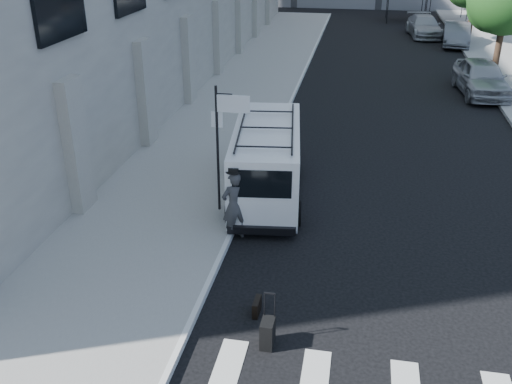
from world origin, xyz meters
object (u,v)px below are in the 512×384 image
at_px(businessman, 234,206).
at_px(cargo_van, 267,160).
at_px(parked_car_a, 481,77).
at_px(parked_car_b, 457,34).
at_px(suitcase, 268,333).
at_px(briefcase, 257,307).
at_px(parked_car_c, 424,26).

bearing_deg(businessman, cargo_van, -135.80).
bearing_deg(parked_car_a, parked_car_b, 83.44).
bearing_deg(suitcase, businessman, 112.24).
xyz_separation_m(briefcase, parked_car_a, (7.22, 18.03, 0.64)).
bearing_deg(businessman, briefcase, 72.97).
relative_size(parked_car_b, parked_car_c, 0.93).
height_order(suitcase, cargo_van, cargo_van).
distance_m(parked_car_b, parked_car_c, 3.44).
height_order(suitcase, parked_car_a, parked_car_a).
xyz_separation_m(cargo_van, parked_car_b, (8.32, 23.94, -0.37)).
distance_m(cargo_van, parked_car_b, 25.34).
relative_size(briefcase, parked_car_a, 0.09).
bearing_deg(parked_car_c, parked_car_b, -65.21).
bearing_deg(businessman, parked_car_a, -156.86).
bearing_deg(parked_car_b, briefcase, -98.35).
bearing_deg(businessman, suitcase, 73.32).
bearing_deg(briefcase, parked_car_a, 69.61).
xyz_separation_m(businessman, parked_car_c, (6.90, 29.56, -0.23)).
relative_size(businessman, parked_car_c, 0.38).
distance_m(briefcase, parked_car_c, 33.06).
xyz_separation_m(briefcase, suitcase, (0.38, -0.93, 0.12)).
distance_m(suitcase, parked_car_c, 33.91).
bearing_deg(parked_car_c, suitcase, -105.87).
bearing_deg(cargo_van, parked_car_b, 63.97).
bearing_deg(parked_car_b, parked_car_c, 127.51).
bearing_deg(parked_car_c, businessman, -109.87).
bearing_deg(cargo_van, briefcase, -89.26).
xyz_separation_m(businessman, briefcase, (1.13, -2.99, -0.76)).
distance_m(cargo_van, parked_car_c, 27.65).
xyz_separation_m(suitcase, parked_car_b, (7.18, 30.55, 0.44)).
distance_m(businessman, suitcase, 4.25).
height_order(briefcase, cargo_van, cargo_van).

